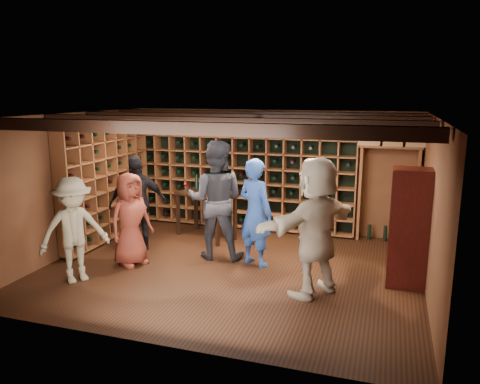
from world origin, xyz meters
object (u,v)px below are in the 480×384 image
(man_grey_suit, at_px, (216,200))
(tasting_table, at_px, (206,199))
(guest_khaki, at_px, (74,230))
(guest_red_floral, at_px, (131,219))
(man_blue_shirt, at_px, (255,212))
(guest_beige, at_px, (316,227))
(guest_woman_black, at_px, (138,203))
(display_cabinet, at_px, (408,230))

(man_grey_suit, bearing_deg, tasting_table, -69.26)
(guest_khaki, bearing_deg, guest_red_floral, 10.57)
(guest_red_floral, height_order, tasting_table, guest_red_floral)
(man_blue_shirt, distance_m, guest_beige, 1.42)
(man_grey_suit, bearing_deg, guest_red_floral, 22.31)
(guest_beige, bearing_deg, guest_woman_black, -71.84)
(guest_red_floral, height_order, guest_beige, guest_beige)
(guest_beige, bearing_deg, guest_red_floral, -60.44)
(guest_red_floral, bearing_deg, tasting_table, 4.30)
(man_blue_shirt, xyz_separation_m, guest_woman_black, (-2.25, 0.09, -0.03))
(guest_khaki, bearing_deg, man_grey_suit, -7.85)
(guest_red_floral, relative_size, tasting_table, 1.17)
(display_cabinet, xyz_separation_m, guest_beige, (-1.26, -0.74, 0.14))
(man_blue_shirt, relative_size, guest_khaki, 1.12)
(guest_red_floral, height_order, guest_khaki, guest_khaki)
(man_blue_shirt, xyz_separation_m, man_grey_suit, (-0.76, 0.15, 0.12))
(guest_woman_black, bearing_deg, man_grey_suit, 142.80)
(man_blue_shirt, bearing_deg, display_cabinet, -158.19)
(tasting_table, bearing_deg, guest_khaki, -88.95)
(man_blue_shirt, distance_m, guest_red_floral, 2.08)
(guest_woman_black, bearing_deg, man_blue_shirt, 138.19)
(guest_khaki, height_order, guest_beige, guest_beige)
(guest_red_floral, bearing_deg, guest_beige, -70.43)
(man_grey_suit, relative_size, tasting_table, 1.54)
(display_cabinet, bearing_deg, man_grey_suit, 174.99)
(tasting_table, bearing_deg, guest_red_floral, -86.52)
(display_cabinet, bearing_deg, guest_red_floral, -173.48)
(man_grey_suit, relative_size, guest_khaki, 1.27)
(display_cabinet, xyz_separation_m, guest_khaki, (-4.81, -1.39, -0.04))
(display_cabinet, relative_size, guest_red_floral, 1.12)
(display_cabinet, distance_m, guest_khaki, 5.01)
(guest_khaki, bearing_deg, display_cabinet, -36.67)
(display_cabinet, height_order, guest_red_floral, display_cabinet)
(guest_khaki, relative_size, guest_beige, 0.81)
(man_grey_suit, xyz_separation_m, tasting_table, (-0.59, 0.99, -0.24))
(guest_red_floral, distance_m, guest_khaki, 0.99)
(tasting_table, bearing_deg, guest_woman_black, -107.50)
(tasting_table, bearing_deg, man_grey_suit, -36.07)
(display_cabinet, xyz_separation_m, guest_red_floral, (-4.36, -0.50, -0.07))
(guest_beige, bearing_deg, guest_khaki, -45.69)
(display_cabinet, height_order, man_grey_suit, man_grey_suit)
(guest_woman_black, height_order, guest_beige, guest_beige)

